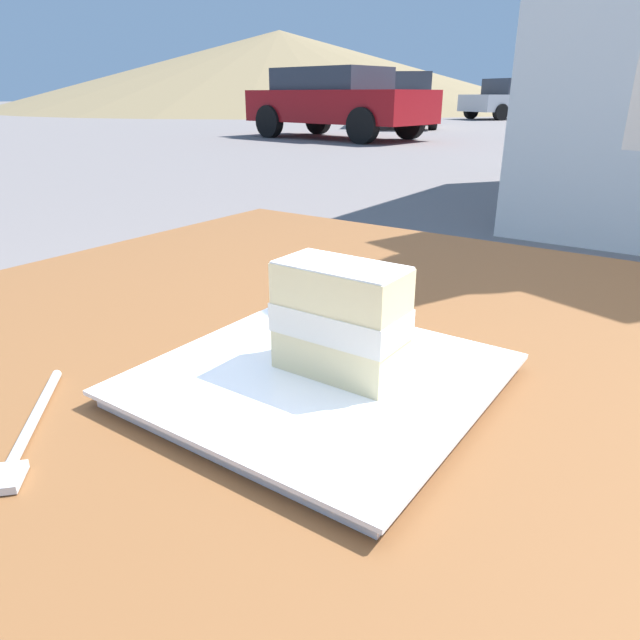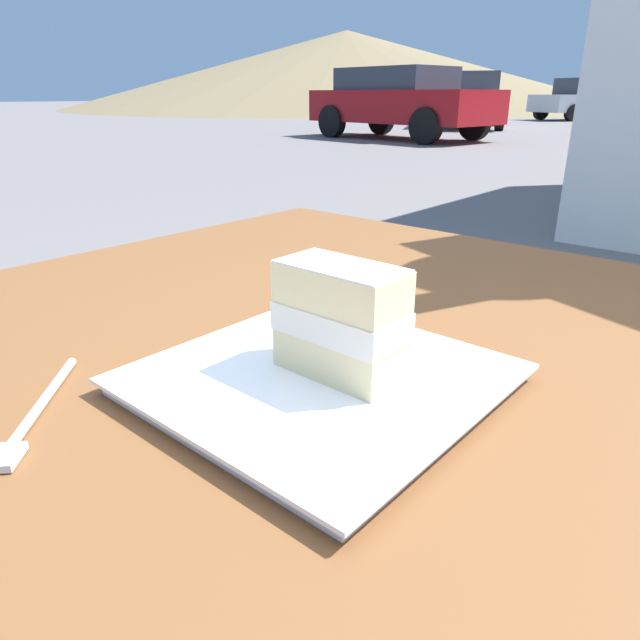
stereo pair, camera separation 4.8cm
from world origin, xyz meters
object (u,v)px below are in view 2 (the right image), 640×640
(parked_car_extra, at_px, (586,99))
(patio_table, at_px, (464,459))
(dessert_fork, at_px, (33,415))
(parked_car_far, at_px, (468,99))
(cake_slice, at_px, (341,320))
(parked_car_near, at_px, (400,101))
(dessert_plate, at_px, (320,379))

(parked_car_extra, bearing_deg, patio_table, -72.69)
(parked_car_extra, bearing_deg, dessert_fork, -73.39)
(parked_car_far, bearing_deg, dessert_fork, -63.65)
(patio_table, distance_m, parked_car_extra, 25.19)
(parked_car_far, bearing_deg, cake_slice, -62.94)
(cake_slice, height_order, parked_car_far, parked_car_far)
(parked_car_far, height_order, parked_car_extra, parked_car_far)
(parked_car_extra, bearing_deg, cake_slice, -72.93)
(dessert_fork, height_order, parked_car_far, parked_car_far)
(cake_slice, relative_size, dessert_fork, 0.83)
(parked_car_near, distance_m, parked_car_extra, 13.05)
(parked_car_near, relative_size, parked_car_far, 0.99)
(parked_car_near, bearing_deg, cake_slice, -56.68)
(dessert_plate, distance_m, dessert_fork, 0.24)
(dessert_plate, height_order, parked_car_far, parked_car_far)
(cake_slice, distance_m, parked_car_far, 18.29)
(dessert_plate, bearing_deg, cake_slice, 40.22)
(dessert_plate, bearing_deg, patio_table, 47.70)
(dessert_plate, distance_m, cake_slice, 0.06)
(parked_car_far, relative_size, parked_car_extra, 1.07)
(patio_table, xyz_separation_m, parked_car_near, (-7.38, 11.00, 0.18))
(patio_table, distance_m, parked_car_near, 13.25)
(parked_car_extra, bearing_deg, dessert_plate, -72.97)
(patio_table, xyz_separation_m, dessert_fork, (-0.23, -0.30, 0.09))
(dessert_fork, relative_size, parked_car_extra, 0.03)
(patio_table, distance_m, cake_slice, 0.20)
(parked_car_near, xyz_separation_m, parked_car_extra, (-0.12, 13.05, -0.03))
(dessert_fork, xyz_separation_m, parked_car_near, (-7.14, 11.30, 0.09))
(dessert_fork, relative_size, parked_car_far, 0.03)
(patio_table, distance_m, dessert_plate, 0.17)
(cake_slice, distance_m, dessert_fork, 0.26)
(dessert_fork, distance_m, parked_car_far, 18.40)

